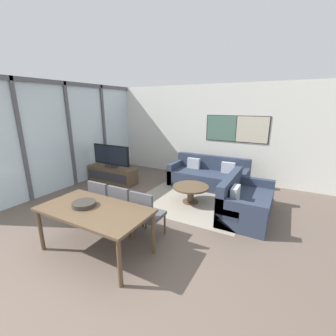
% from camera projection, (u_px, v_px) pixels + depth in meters
% --- Properties ---
extents(ground_plane, '(24.00, 24.00, 0.00)m').
position_uv_depth(ground_plane, '(72.00, 280.00, 2.94)').
color(ground_plane, brown).
extents(wall_back, '(7.05, 0.09, 2.80)m').
position_uv_depth(wall_back, '(208.00, 132.00, 6.86)').
color(wall_back, silver).
rests_on(wall_back, ground_plane).
extents(window_wall_left, '(0.07, 5.12, 2.80)m').
position_uv_depth(window_wall_left, '(69.00, 131.00, 6.08)').
color(window_wall_left, silver).
rests_on(window_wall_left, ground_plane).
extents(area_rug, '(2.49, 1.93, 0.01)m').
position_uv_depth(area_rug, '(190.00, 202.00, 5.29)').
color(area_rug, gray).
rests_on(area_rug, ground_plane).
extents(tv_console, '(1.53, 0.49, 0.46)m').
position_uv_depth(tv_console, '(112.00, 174.00, 6.63)').
color(tv_console, brown).
rests_on(tv_console, ground_plane).
extents(television, '(1.27, 0.20, 0.65)m').
position_uv_depth(television, '(111.00, 156.00, 6.47)').
color(television, '#2D2D33').
rests_on(television, tv_console).
extents(sofa_main, '(2.11, 0.89, 0.82)m').
position_uv_depth(sofa_main, '(209.00, 176.00, 6.30)').
color(sofa_main, '#2D384C').
rests_on(sofa_main, ground_plane).
extents(sofa_side, '(0.89, 1.62, 0.82)m').
position_uv_depth(sofa_side, '(243.00, 202.00, 4.63)').
color(sofa_side, '#2D384C').
rests_on(sofa_side, ground_plane).
extents(coffee_table, '(0.83, 0.83, 0.41)m').
position_uv_depth(coffee_table, '(191.00, 190.00, 5.21)').
color(coffee_table, brown).
rests_on(coffee_table, ground_plane).
extents(dining_table, '(1.70, 0.89, 0.73)m').
position_uv_depth(dining_table, '(94.00, 213.00, 3.35)').
color(dining_table, brown).
rests_on(dining_table, ground_plane).
extents(dining_chair_left, '(0.46, 0.46, 0.89)m').
position_uv_depth(dining_chair_left, '(104.00, 200.00, 4.20)').
color(dining_chair_left, '#4C4C51').
rests_on(dining_chair_left, ground_plane).
extents(dining_chair_centre, '(0.46, 0.46, 0.89)m').
position_uv_depth(dining_chair_centre, '(124.00, 206.00, 3.96)').
color(dining_chair_centre, '#4C4C51').
rests_on(dining_chair_centre, ground_plane).
extents(dining_chair_right, '(0.46, 0.46, 0.89)m').
position_uv_depth(dining_chair_right, '(146.00, 213.00, 3.72)').
color(dining_chair_right, '#4C4C51').
rests_on(dining_chair_right, ground_plane).
extents(fruit_bowl, '(0.35, 0.35, 0.07)m').
position_uv_depth(fruit_bowl, '(84.00, 204.00, 3.41)').
color(fruit_bowl, '#332D28').
rests_on(fruit_bowl, dining_table).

